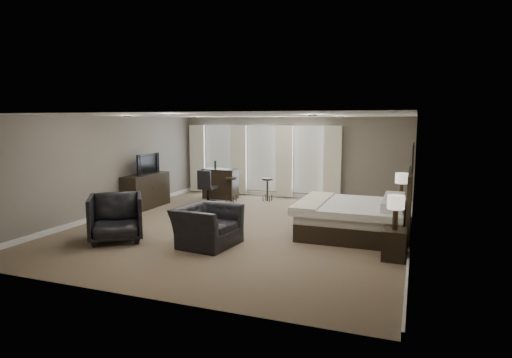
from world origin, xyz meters
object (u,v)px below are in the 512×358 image
(lamp_far, at_px, (401,186))
(armchair_far, at_px, (116,215))
(tv, at_px, (145,172))
(armchair_near, at_px, (207,219))
(dresser, at_px, (146,191))
(bar_counter, at_px, (220,183))
(nightstand_far, at_px, (400,211))
(bar_stool_right, at_px, (267,190))
(lamp_near, at_px, (396,213))
(desk_chair, at_px, (208,186))
(bed, at_px, (356,202))
(nightstand_near, at_px, (394,244))
(bar_stool_left, at_px, (231,189))

(lamp_far, distance_m, armchair_far, 6.60)
(tv, height_order, armchair_near, tv)
(dresser, relative_size, bar_counter, 1.51)
(nightstand_far, bearing_deg, bar_stool_right, 157.78)
(armchair_near, height_order, armchair_far, armchair_far)
(lamp_near, distance_m, bar_counter, 7.12)
(armchair_near, bearing_deg, armchair_far, 107.76)
(tv, bearing_deg, desk_chair, -47.48)
(lamp_far, height_order, tv, lamp_far)
(bar_counter, height_order, bar_stool_right, bar_counter)
(bed, height_order, dresser, bed)
(bed, distance_m, desk_chair, 5.15)
(nightstand_near, bearing_deg, bar_stool_left, 140.87)
(desk_chair, bearing_deg, tv, 45.81)
(lamp_near, bearing_deg, armchair_near, -173.91)
(bed, height_order, nightstand_near, bed)
(dresser, relative_size, bar_stool_right, 2.32)
(dresser, height_order, desk_chair, desk_chair)
(bar_counter, bearing_deg, desk_chair, -91.32)
(dresser, bearing_deg, nightstand_near, -18.85)
(bed, bearing_deg, lamp_far, 58.46)
(tv, xyz_separation_m, desk_chair, (1.35, 1.24, -0.53))
(bar_stool_left, bearing_deg, bed, -32.50)
(bar_stool_right, bearing_deg, desk_chair, -149.81)
(bed, xyz_separation_m, bar_stool_left, (-4.11, 2.62, -0.35))
(nightstand_near, xyz_separation_m, dresser, (-6.92, 2.36, 0.21))
(lamp_far, xyz_separation_m, tv, (-6.92, -0.54, 0.11))
(nightstand_near, xyz_separation_m, bar_stool_left, (-5.00, 4.07, 0.10))
(bed, bearing_deg, desk_chair, 155.30)
(nightstand_near, height_order, nightstand_far, nightstand_far)
(armchair_far, bearing_deg, bed, -10.76)
(bar_counter, bearing_deg, armchair_near, -67.62)
(lamp_far, xyz_separation_m, bar_counter, (-5.55, 1.55, -0.44))
(bar_stool_left, relative_size, desk_chair, 0.74)
(dresser, relative_size, tv, 1.63)
(lamp_near, distance_m, desk_chair, 6.64)
(lamp_near, xyz_separation_m, bar_counter, (-5.55, 4.45, -0.38))
(nightstand_near, height_order, lamp_near, lamp_near)
(lamp_far, relative_size, armchair_near, 0.52)
(nightstand_far, xyz_separation_m, bar_stool_right, (-3.98, 1.63, 0.06))
(lamp_near, relative_size, desk_chair, 0.61)
(nightstand_near, distance_m, armchair_near, 3.59)
(dresser, relative_size, armchair_far, 1.55)
(lamp_near, relative_size, dresser, 0.37)
(nightstand_far, xyz_separation_m, lamp_far, (0.00, 0.00, 0.62))
(tv, relative_size, bar_counter, 0.93)
(tv, height_order, desk_chair, tv)
(lamp_far, bearing_deg, bar_counter, 164.41)
(bar_counter, bearing_deg, lamp_near, -38.72)
(lamp_far, bearing_deg, armchair_far, -146.32)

